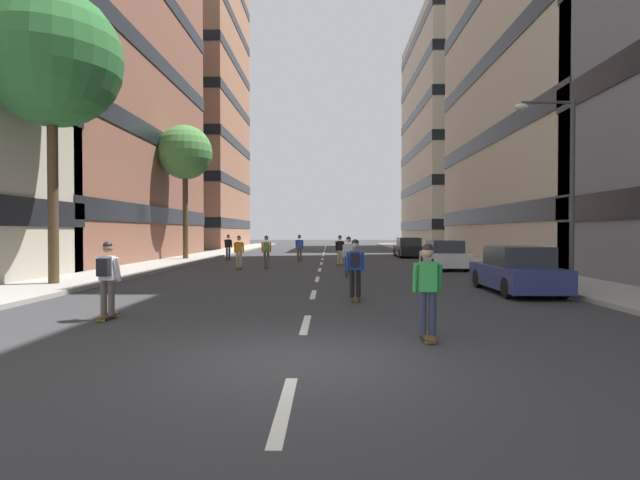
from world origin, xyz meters
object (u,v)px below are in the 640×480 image
(parked_car_mid, at_px, (408,248))
(skater_4, at_px, (428,287))
(skater_2, at_px, (299,247))
(parked_car_far, at_px, (517,271))
(skater_6, at_px, (340,249))
(skater_8, at_px, (239,251))
(skater_1, at_px, (228,246))
(skater_3, at_px, (349,254))
(street_tree_mid, at_px, (52,59))
(skater_7, at_px, (266,250))
(streetlamp_right, at_px, (562,171))
(parked_car_near, at_px, (444,256))
(skater_0, at_px, (107,275))
(street_tree_near, at_px, (185,153))
(skater_5, at_px, (355,266))

(parked_car_mid, xyz_separation_m, skater_4, (-4.29, -28.97, 0.29))
(skater_2, bearing_deg, parked_car_far, -64.09)
(skater_2, height_order, skater_6, same)
(skater_6, relative_size, skater_8, 1.00)
(skater_2, relative_size, skater_6, 1.00)
(skater_1, bearing_deg, skater_3, -57.51)
(street_tree_mid, xyz_separation_m, skater_2, (7.89, 15.40, -7.17))
(parked_car_mid, xyz_separation_m, skater_7, (-9.53, -11.45, 0.32))
(skater_8, bearing_deg, streetlamp_right, -33.01)
(parked_car_near, relative_size, skater_6, 2.47)
(skater_0, distance_m, skater_8, 14.94)
(parked_car_mid, bearing_deg, skater_0, -112.43)
(street_tree_near, height_order, streetlamp_right, street_tree_near)
(parked_car_mid, distance_m, skater_7, 14.90)
(skater_6, distance_m, skater_8, 6.11)
(skater_0, relative_size, skater_7, 1.00)
(street_tree_near, distance_m, streetlamp_right, 24.41)
(skater_1, distance_m, skater_3, 14.73)
(streetlamp_right, height_order, skater_6, streetlamp_right)
(parked_car_mid, distance_m, skater_6, 10.76)
(parked_car_near, height_order, skater_2, skater_2)
(parked_car_mid, xyz_separation_m, skater_6, (-5.49, -9.25, 0.29))
(skater_5, bearing_deg, skater_6, 90.53)
(parked_car_mid, height_order, skater_4, skater_4)
(parked_car_far, distance_m, skater_5, 5.70)
(parked_car_mid, relative_size, skater_8, 2.47)
(skater_3, xyz_separation_m, skater_7, (-4.27, 4.92, 0.03))
(parked_car_mid, distance_m, skater_0, 29.23)
(street_tree_mid, height_order, skater_8, street_tree_mid)
(skater_6, bearing_deg, skater_7, -151.43)
(parked_car_near, xyz_separation_m, skater_8, (-10.92, -0.27, 0.29))
(street_tree_near, relative_size, skater_2, 5.13)
(skater_3, relative_size, skater_6, 1.00)
(parked_car_mid, distance_m, skater_8, 16.28)
(skater_0, xyz_separation_m, skater_5, (5.79, 3.16, 0.00))
(skater_4, relative_size, skater_7, 1.00)
(streetlamp_right, height_order, skater_0, streetlamp_right)
(parked_car_near, relative_size, street_tree_near, 0.48)
(parked_car_mid, relative_size, parked_car_far, 1.00)
(street_tree_mid, bearing_deg, parked_car_near, 28.84)
(parked_car_near, xyz_separation_m, skater_2, (-8.12, 6.59, 0.29))
(skater_2, xyz_separation_m, skater_7, (-1.41, -6.23, 0.03))
(street_tree_mid, bearing_deg, skater_4, -35.47)
(parked_car_near, distance_m, skater_8, 10.92)
(skater_1, bearing_deg, parked_car_mid, 16.64)
(street_tree_near, distance_m, street_tree_mid, 16.17)
(skater_4, height_order, skater_8, same)
(parked_car_far, height_order, streetlamp_right, streetlamp_right)
(skater_2, distance_m, skater_5, 18.83)
(skater_4, xyz_separation_m, skater_5, (-1.07, 5.12, 0.03))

